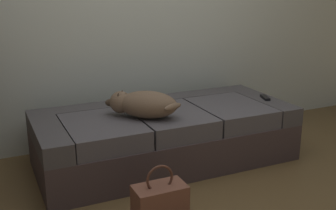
# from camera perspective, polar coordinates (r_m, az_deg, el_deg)

# --- Properties ---
(couch) EXTENTS (2.05, 0.89, 0.44)m
(couch) POSITION_cam_1_polar(r_m,az_deg,el_deg) (3.38, -0.36, -4.23)
(couch) COLOR #493B3B
(couch) RESTS_ON ground
(dog_tan) EXTENTS (0.54, 0.47, 0.20)m
(dog_tan) POSITION_cam_1_polar(r_m,az_deg,el_deg) (3.09, -3.45, 0.13)
(dog_tan) COLOR #7D624B
(dog_tan) RESTS_ON couch
(tv_remote) EXTENTS (0.09, 0.16, 0.02)m
(tv_remote) POSITION_cam_1_polar(r_m,az_deg,el_deg) (3.71, 13.19, 1.00)
(tv_remote) COLOR black
(tv_remote) RESTS_ON couch
(handbag) EXTENTS (0.32, 0.18, 0.38)m
(handbag) POSITION_cam_1_polar(r_m,az_deg,el_deg) (2.60, -1.12, -13.31)
(handbag) COLOR brown
(handbag) RESTS_ON ground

